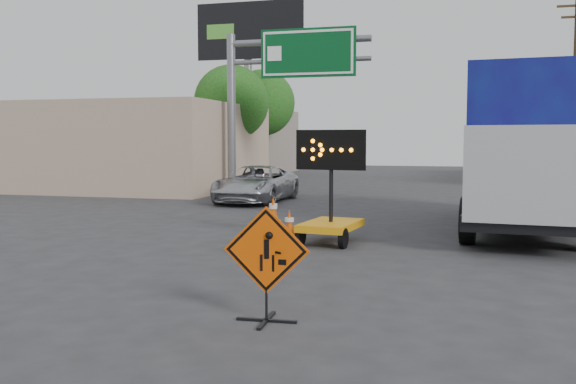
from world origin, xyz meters
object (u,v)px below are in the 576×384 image
at_px(pickup_truck, 256,184).
at_px(construction_sign, 266,261).
at_px(arrow_board, 331,217).
at_px(box_truck, 527,158).

bearing_deg(pickup_truck, construction_sign, -71.12).
bearing_deg(arrow_board, construction_sign, -78.67).
bearing_deg(construction_sign, box_truck, 65.07).
height_order(arrow_board, pickup_truck, arrow_board).
relative_size(construction_sign, box_truck, 0.17).
distance_m(pickup_truck, box_truck, 10.57).
bearing_deg(pickup_truck, arrow_board, -61.71).
xyz_separation_m(pickup_truck, box_truck, (9.12, -5.20, 1.19)).
xyz_separation_m(construction_sign, pickup_truck, (-5.17, 15.14, -0.12)).
distance_m(arrow_board, pickup_truck, 9.89).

